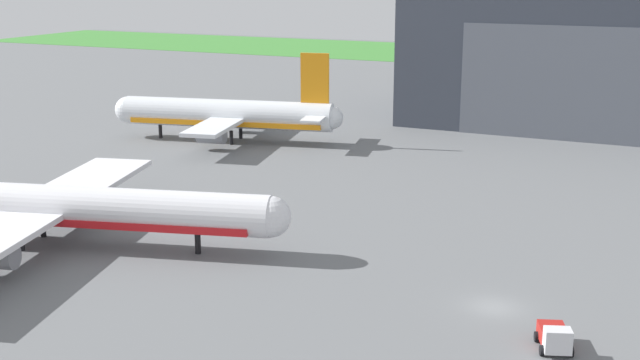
{
  "coord_description": "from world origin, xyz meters",
  "views": [
    {
      "loc": [
        12.83,
        -61.52,
        26.43
      ],
      "look_at": [
        -23.77,
        18.71,
        3.47
      ],
      "focal_mm": 46.58,
      "sensor_mm": 36.0,
      "label": 1
    }
  ],
  "objects": [
    {
      "name": "ground_plane",
      "position": [
        0.0,
        0.0,
        0.0
      ],
      "size": [
        440.0,
        440.0,
        0.0
      ],
      "primitive_type": "plane",
      "color": "slate"
    },
    {
      "name": "airliner_near_left",
      "position": [
        -42.99,
        -2.78,
        3.83
      ],
      "size": [
        46.32,
        41.82,
        12.8
      ],
      "color": "silver",
      "rests_on": "ground_plane"
    },
    {
      "name": "pushback_tractor",
      "position": [
        5.59,
        -5.76,
        1.0
      ],
      "size": [
        3.15,
        4.12,
        2.06
      ],
      "color": "silver",
      "rests_on": "ground_plane"
    },
    {
      "name": "airliner_far_left",
      "position": [
        -52.34,
        46.68,
        4.1
      ],
      "size": [
        35.88,
        29.97,
        13.83
      ],
      "color": "silver",
      "rests_on": "ground_plane"
    }
  ]
}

